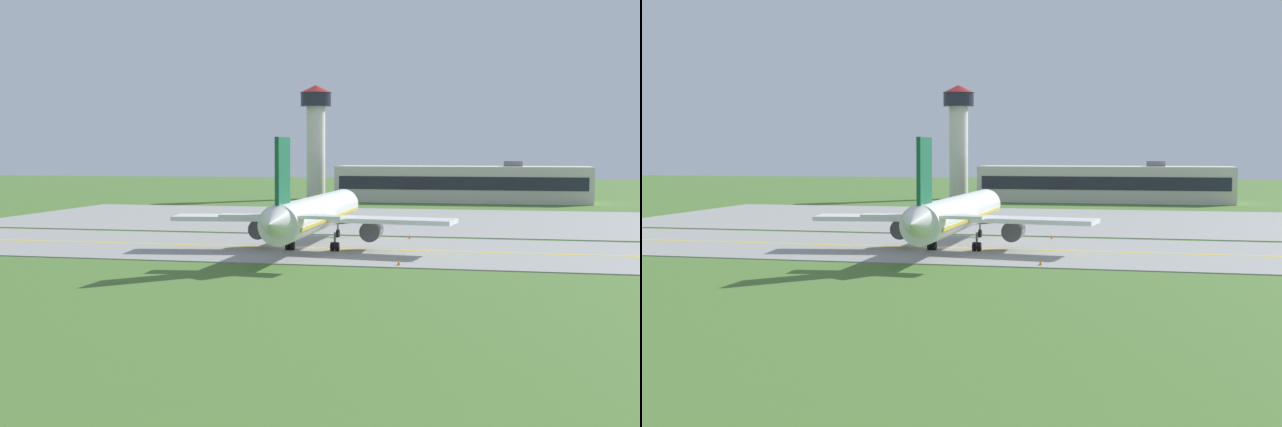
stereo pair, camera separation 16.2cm
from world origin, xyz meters
TOP-DOWN VIEW (x-y plane):
  - ground_plane at (0.00, 0.00)m, footprint 500.00×500.00m
  - taxiway_strip at (0.00, 0.00)m, footprint 240.00×28.00m
  - apron_pad at (10.00, 42.00)m, footprint 140.00×52.00m
  - taxiway_centreline at (0.00, 0.00)m, footprint 220.00×0.60m
  - airplane_lead at (1.58, -0.84)m, footprint 32.52×39.52m
  - service_truck_baggage at (-2.46, 35.57)m, footprint 3.12×6.26m
  - service_truck_fuel at (-13.12, 37.04)m, footprint 3.92×6.72m
  - terminal_building at (12.99, 94.53)m, footprint 55.15×13.31m
  - control_tower at (-21.49, 99.74)m, footprint 7.60×7.60m
  - traffic_cone_near_edge at (10.86, 12.89)m, footprint 0.44×0.44m
  - traffic_cone_mid_edge at (12.73, -12.49)m, footprint 0.44×0.44m

SIDE VIEW (x-z plane):
  - ground_plane at x=0.00m, z-range 0.00..0.00m
  - taxiway_strip at x=0.00m, z-range 0.00..0.10m
  - apron_pad at x=10.00m, z-range 0.00..0.10m
  - taxiway_centreline at x=0.00m, z-range 0.10..0.11m
  - traffic_cone_near_edge at x=10.86m, z-range 0.00..0.60m
  - traffic_cone_mid_edge at x=12.73m, z-range 0.00..0.60m
  - service_truck_fuel at x=-13.12m, z-range -0.11..2.48m
  - service_truck_baggage at x=-2.46m, z-range 0.21..2.86m
  - terminal_building at x=12.99m, z-range -0.58..8.52m
  - airplane_lead at x=1.58m, z-range -2.22..10.48m
  - control_tower at x=-21.49m, z-range 2.75..29.46m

